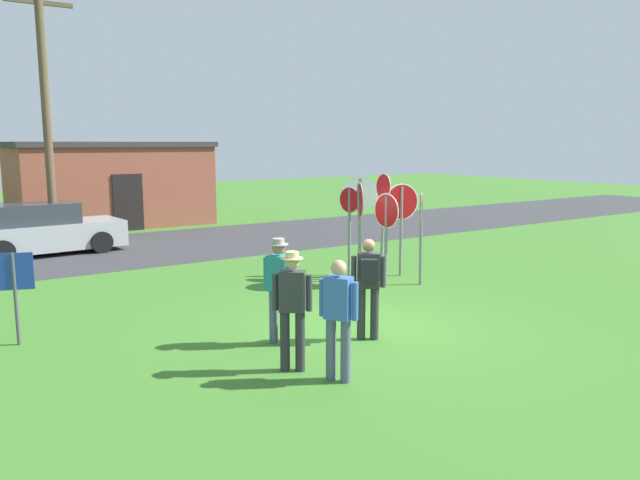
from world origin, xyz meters
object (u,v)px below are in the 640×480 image
object	(u,v)px
utility_pole	(46,115)
stop_sign_tallest	(360,206)
stop_sign_rear_right	(421,223)
stop_sign_rear_left	(360,215)
stop_sign_leaning_right	(386,222)
person_with_sunhat	(338,314)
person_near_signs	(368,282)
parked_car_on_street	(43,231)
stop_sign_low_front	(349,218)
person_in_blue	(292,304)
person_in_teal	(279,285)
stop_sign_nearest	(383,210)
stop_sign_leaning_left	(401,212)
info_panel_leftmost	(14,282)

from	to	relation	value
utility_pole	stop_sign_tallest	xyz separation A→B (m)	(5.65, -7.44, -2.34)
stop_sign_rear_right	stop_sign_rear_left	xyz separation A→B (m)	(-1.20, 0.74, 0.20)
stop_sign_leaning_right	person_with_sunhat	distance (m)	5.94
person_near_signs	parked_car_on_street	bearing A→B (deg)	104.38
parked_car_on_street	stop_sign_tallest	distance (m)	9.61
stop_sign_low_front	person_in_blue	world-z (taller)	stop_sign_low_front
stop_sign_low_front	person_near_signs	distance (m)	4.63
stop_sign_leaning_right	person_in_teal	size ratio (longest dim) A/B	1.22
person_with_sunhat	stop_sign_tallest	bearing A→B (deg)	50.09
parked_car_on_street	stop_sign_nearest	distance (m)	10.28
stop_sign_leaning_left	stop_sign_leaning_right	xyz separation A→B (m)	(-0.92, -0.53, -0.12)
parked_car_on_street	stop_sign_rear_left	distance (m)	9.93
utility_pole	stop_sign_rear_right	bearing A→B (deg)	-55.79
person_near_signs	stop_sign_nearest	bearing A→B (deg)	47.39
stop_sign_leaning_left	person_in_blue	distance (m)	6.81
stop_sign_leaning_left	person_near_signs	world-z (taller)	stop_sign_leaning_left
parked_car_on_street	person_with_sunhat	distance (m)	12.86
parked_car_on_street	stop_sign_low_front	bearing A→B (deg)	-54.76
stop_sign_rear_right	info_panel_leftmost	size ratio (longest dim) A/B	1.41
stop_sign_leaning_right	person_in_teal	world-z (taller)	stop_sign_leaning_right
stop_sign_rear_left	stop_sign_leaning_right	bearing A→B (deg)	-29.31
stop_sign_rear_right	stop_sign_nearest	bearing A→B (deg)	118.15
stop_sign_leaning_left	person_near_signs	bearing A→B (deg)	-137.29
stop_sign_leaning_left	person_in_teal	world-z (taller)	stop_sign_leaning_left
stop_sign_rear_right	utility_pole	bearing A→B (deg)	124.21
person_with_sunhat	person_in_teal	bearing A→B (deg)	86.41
stop_sign_leaning_left	stop_sign_rear_left	bearing A→B (deg)	-170.88
info_panel_leftmost	person_in_blue	bearing A→B (deg)	-48.06
utility_pole	stop_sign_rear_left	distance (m)	9.99
stop_sign_leaning_right	stop_sign_low_front	xyz separation A→B (m)	(-0.34, 0.94, 0.03)
stop_sign_leaning_left	person_in_blue	bearing A→B (deg)	-144.31
stop_sign_rear_left	stop_sign_low_front	size ratio (longest dim) A/B	1.07
stop_sign_nearest	stop_sign_rear_right	bearing A→B (deg)	-61.85
person_in_teal	person_near_signs	bearing A→B (deg)	-25.29
stop_sign_leaning_right	stop_sign_rear_left	bearing A→B (deg)	150.69
person_in_blue	info_panel_leftmost	world-z (taller)	person_in_blue
stop_sign_rear_left	person_near_signs	xyz separation A→B (m)	(-2.30, -3.23, -0.65)
stop_sign_leaning_left	stop_sign_rear_right	world-z (taller)	stop_sign_leaning_left
utility_pole	stop_sign_tallest	distance (m)	9.63
stop_sign_rear_left	stop_sign_tallest	bearing A→B (deg)	52.30
person_near_signs	person_with_sunhat	xyz separation A→B (m)	(-1.44, -1.17, -0.03)
stop_sign_low_front	person_in_teal	xyz separation A→B (m)	(-3.81, -3.24, -0.49)
stop_sign_low_front	person_in_blue	size ratio (longest dim) A/B	1.27
stop_sign_nearest	stop_sign_tallest	bearing A→B (deg)	94.95
person_in_teal	stop_sign_low_front	bearing A→B (deg)	40.38
stop_sign_rear_right	stop_sign_rear_left	size ratio (longest dim) A/B	0.90
stop_sign_rear_left	stop_sign_tallest	world-z (taller)	stop_sign_tallest
stop_sign_rear_right	stop_sign_leaning_left	bearing A→B (deg)	75.48
stop_sign_nearest	person_in_blue	distance (m)	6.19
stop_sign_low_front	info_panel_leftmost	xyz separation A→B (m)	(-7.34, -0.93, -0.44)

